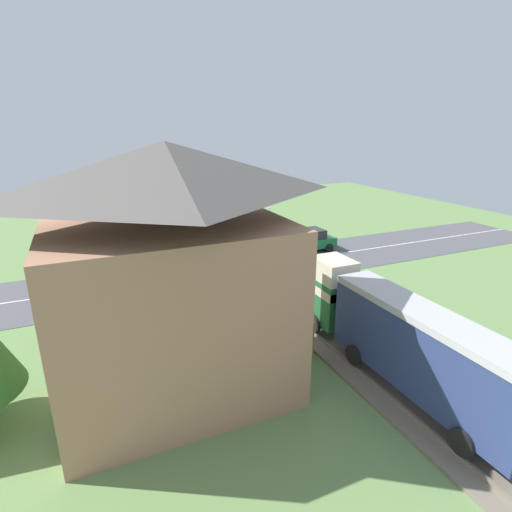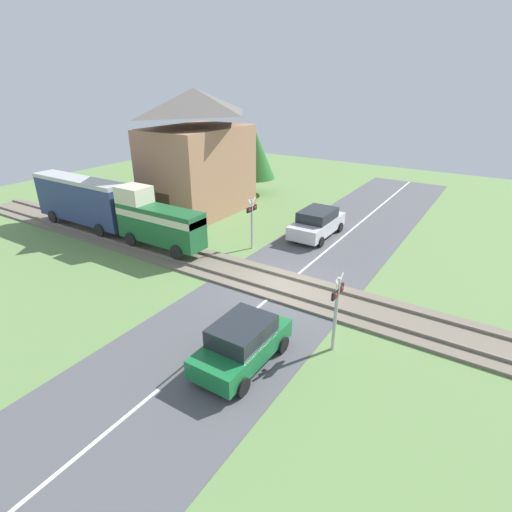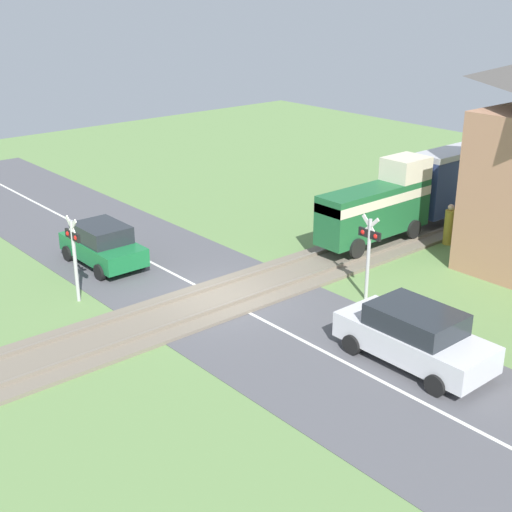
{
  "view_description": "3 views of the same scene",
  "coord_description": "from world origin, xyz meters",
  "px_view_note": "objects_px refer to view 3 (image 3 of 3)",
  "views": [
    {
      "loc": [
        9.1,
        21.99,
        8.58
      ],
      "look_at": [
        0.0,
        1.46,
        1.2
      ],
      "focal_mm": 28.0,
      "sensor_mm": 36.0,
      "label": 1
    },
    {
      "loc": [
        -14.17,
        -7.6,
        8.71
      ],
      "look_at": [
        0.0,
        1.46,
        1.2
      ],
      "focal_mm": 28.0,
      "sensor_mm": 36.0,
      "label": 2
    },
    {
      "loc": [
        17.15,
        -13.18,
        9.94
      ],
      "look_at": [
        0.0,
        1.46,
        1.2
      ],
      "focal_mm": 50.0,
      "sensor_mm": 36.0,
      "label": 3
    }
  ],
  "objects_px": {
    "crossing_signal_east_approach": "(369,246)",
    "crossing_signal_west_approach": "(74,248)",
    "car_far_side": "(415,335)",
    "pedestrian_by_station": "(449,226)",
    "train": "(437,186)",
    "car_near_crossing": "(103,244)"
  },
  "relations": [
    {
      "from": "crossing_signal_east_approach",
      "to": "crossing_signal_west_approach",
      "type": "bearing_deg",
      "value": -129.64
    },
    {
      "from": "car_far_side",
      "to": "pedestrian_by_station",
      "type": "xyz_separation_m",
      "value": [
        -5.09,
        8.81,
        -0.09
      ]
    },
    {
      "from": "train",
      "to": "pedestrian_by_station",
      "type": "distance_m",
      "value": 2.33
    },
    {
      "from": "car_near_crossing",
      "to": "crossing_signal_east_approach",
      "type": "height_order",
      "value": "crossing_signal_east_approach"
    },
    {
      "from": "train",
      "to": "car_near_crossing",
      "type": "height_order",
      "value": "train"
    },
    {
      "from": "pedestrian_by_station",
      "to": "crossing_signal_west_approach",
      "type": "bearing_deg",
      "value": -108.59
    },
    {
      "from": "car_far_side",
      "to": "pedestrian_by_station",
      "type": "bearing_deg",
      "value": 120.04
    },
    {
      "from": "car_near_crossing",
      "to": "pedestrian_by_station",
      "type": "relative_size",
      "value": 2.26
    },
    {
      "from": "car_far_side",
      "to": "crossing_signal_east_approach",
      "type": "height_order",
      "value": "crossing_signal_east_approach"
    },
    {
      "from": "pedestrian_by_station",
      "to": "car_far_side",
      "type": "bearing_deg",
      "value": -59.96
    },
    {
      "from": "crossing_signal_east_approach",
      "to": "pedestrian_by_station",
      "type": "bearing_deg",
      "value": 102.17
    },
    {
      "from": "car_far_side",
      "to": "pedestrian_by_station",
      "type": "height_order",
      "value": "pedestrian_by_station"
    },
    {
      "from": "crossing_signal_west_approach",
      "to": "crossing_signal_east_approach",
      "type": "relative_size",
      "value": 1.0
    },
    {
      "from": "car_near_crossing",
      "to": "car_far_side",
      "type": "distance_m",
      "value": 12.43
    },
    {
      "from": "car_far_side",
      "to": "crossing_signal_east_approach",
      "type": "xyz_separation_m",
      "value": [
        -3.68,
        2.24,
        1.03
      ]
    },
    {
      "from": "car_far_side",
      "to": "pedestrian_by_station",
      "type": "relative_size",
      "value": 2.64
    },
    {
      "from": "train",
      "to": "crossing_signal_west_approach",
      "type": "relative_size",
      "value": 4.42
    },
    {
      "from": "crossing_signal_west_approach",
      "to": "car_near_crossing",
      "type": "bearing_deg",
      "value": 135.94
    },
    {
      "from": "car_near_crossing",
      "to": "pedestrian_by_station",
      "type": "xyz_separation_m",
      "value": [
        7.0,
        11.69,
        -0.05
      ]
    },
    {
      "from": "train",
      "to": "crossing_signal_west_approach",
      "type": "distance_m",
      "value": 15.46
    },
    {
      "from": "train",
      "to": "car_near_crossing",
      "type": "distance_m",
      "value": 14.02
    },
    {
      "from": "train",
      "to": "pedestrian_by_station",
      "type": "relative_size",
      "value": 7.73
    }
  ]
}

